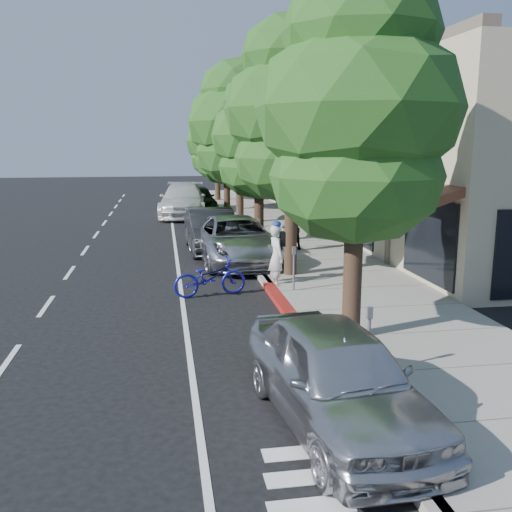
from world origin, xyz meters
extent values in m
plane|color=black|center=(0.00, 0.00, 0.00)|extent=(120.00, 120.00, 0.00)
cube|color=gray|center=(2.30, 8.00, 0.07)|extent=(4.60, 56.00, 0.15)
cube|color=#9E998E|center=(0.00, 8.00, 0.07)|extent=(0.30, 56.00, 0.15)
cube|color=maroon|center=(0.00, 1.00, 0.07)|extent=(0.32, 4.00, 0.15)
cube|color=#BAAB8F|center=(9.60, 18.00, 3.50)|extent=(10.00, 36.00, 7.00)
cylinder|color=black|center=(0.90, -2.00, 1.40)|extent=(0.40, 0.40, 2.81)
ellipsoid|color=#204E17|center=(0.90, -2.00, 3.61)|extent=(3.62, 3.62, 2.89)
ellipsoid|color=#204E17|center=(0.90, -2.00, 4.98)|extent=(4.26, 4.26, 3.41)
ellipsoid|color=#204E17|center=(0.90, -2.00, 6.42)|extent=(3.19, 3.19, 2.55)
cylinder|color=black|center=(0.90, 4.00, 1.49)|extent=(0.40, 0.40, 2.98)
ellipsoid|color=#204E17|center=(0.90, 4.00, 3.83)|extent=(3.58, 3.58, 2.87)
ellipsoid|color=#204E17|center=(0.90, 4.00, 5.27)|extent=(4.22, 4.22, 3.37)
ellipsoid|color=#204E17|center=(0.90, 4.00, 6.80)|extent=(3.16, 3.16, 2.53)
cylinder|color=black|center=(0.90, 10.00, 1.29)|extent=(0.40, 0.40, 2.57)
ellipsoid|color=#204E17|center=(0.90, 10.00, 3.31)|extent=(3.42, 3.42, 2.73)
ellipsoid|color=#204E17|center=(0.90, 10.00, 4.55)|extent=(4.02, 4.02, 3.21)
ellipsoid|color=#204E17|center=(0.90, 10.00, 5.88)|extent=(3.01, 3.01, 2.41)
cylinder|color=black|center=(0.90, 16.00, 1.49)|extent=(0.40, 0.40, 2.98)
ellipsoid|color=#204E17|center=(0.90, 16.00, 3.83)|extent=(4.57, 4.57, 3.66)
ellipsoid|color=#204E17|center=(0.90, 16.00, 5.28)|extent=(5.38, 5.38, 4.30)
ellipsoid|color=#204E17|center=(0.90, 16.00, 6.81)|extent=(4.03, 4.03, 3.23)
cylinder|color=black|center=(0.90, 22.00, 1.24)|extent=(0.40, 0.40, 2.49)
ellipsoid|color=#204E17|center=(0.90, 22.00, 3.20)|extent=(3.89, 3.89, 3.11)
ellipsoid|color=#204E17|center=(0.90, 22.00, 4.41)|extent=(4.57, 4.57, 3.66)
ellipsoid|color=#204E17|center=(0.90, 22.00, 5.69)|extent=(3.43, 3.43, 2.74)
cylinder|color=black|center=(0.90, 28.00, 1.23)|extent=(0.40, 0.40, 2.45)
ellipsoid|color=#204E17|center=(0.90, 28.00, 3.15)|extent=(3.88, 3.88, 3.10)
ellipsoid|color=#204E17|center=(0.90, 28.00, 4.34)|extent=(4.56, 4.56, 3.65)
ellipsoid|color=#204E17|center=(0.90, 28.00, 5.60)|extent=(3.42, 3.42, 2.74)
imported|color=silver|center=(0.25, 3.00, 0.95)|extent=(0.56, 0.76, 1.89)
imported|color=#161698|center=(-1.80, 2.31, 0.54)|extent=(2.17, 1.08, 1.09)
imported|color=#B5B5BA|center=(-0.50, 6.76, 0.83)|extent=(3.29, 6.17, 1.65)
imported|color=black|center=(-1.19, 9.00, 0.84)|extent=(1.99, 5.17, 1.68)
imported|color=silver|center=(-1.88, 20.19, 0.93)|extent=(3.14, 6.60, 1.86)
imported|color=black|center=(-0.91, 22.28, 0.82)|extent=(2.40, 4.97, 1.64)
imported|color=#B7B8BC|center=(-0.50, -5.50, 0.80)|extent=(2.41, 4.87, 1.60)
imported|color=black|center=(1.83, 7.97, 1.02)|extent=(1.06, 0.98, 1.74)
camera|label=1|loc=(-3.03, -13.32, 4.30)|focal=40.00mm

